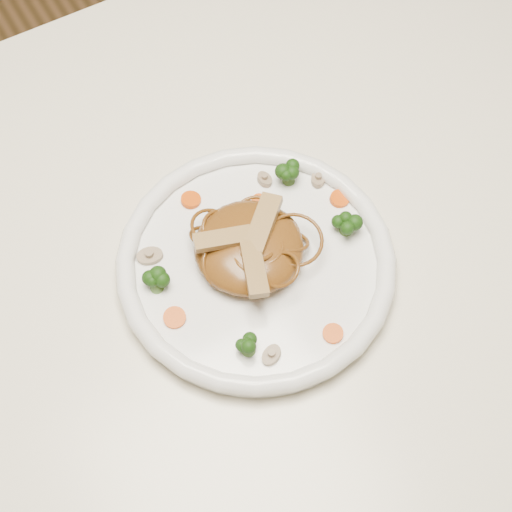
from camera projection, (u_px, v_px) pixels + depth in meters
ground at (233, 438)px, 1.45m from camera, size 4.00×4.00×0.00m
table at (218, 289)px, 0.88m from camera, size 1.20×0.80×0.75m
plate at (256, 266)px, 0.77m from camera, size 0.29×0.29×0.02m
noodle_mound at (249, 247)px, 0.76m from camera, size 0.14×0.14×0.04m
chicken_a at (263, 223)px, 0.75m from camera, size 0.06×0.06×0.01m
chicken_b at (223, 239)px, 0.74m from camera, size 0.06×0.03×0.01m
chicken_c at (254, 269)px, 0.72m from camera, size 0.04×0.06×0.01m
broccoli_0 at (289, 172)px, 0.80m from camera, size 0.03×0.03×0.03m
broccoli_1 at (155, 282)px, 0.74m from camera, size 0.03×0.03×0.03m
broccoli_2 at (248, 346)px, 0.71m from camera, size 0.03×0.03×0.03m
broccoli_3 at (347, 223)px, 0.77m from camera, size 0.03×0.03×0.03m
carrot_0 at (259, 201)px, 0.80m from camera, size 0.02×0.02×0.00m
carrot_1 at (175, 318)px, 0.73m from camera, size 0.02×0.02×0.00m
carrot_2 at (339, 199)px, 0.80m from camera, size 0.02×0.02×0.00m
carrot_3 at (191, 200)px, 0.80m from camera, size 0.03×0.03×0.00m
carrot_4 at (333, 333)px, 0.72m from camera, size 0.03×0.03×0.00m
mushroom_0 at (271, 355)px, 0.71m from camera, size 0.03×0.03×0.01m
mushroom_1 at (318, 179)px, 0.81m from camera, size 0.03×0.03×0.01m
mushroom_2 at (150, 256)px, 0.77m from camera, size 0.03×0.03×0.01m
mushroom_3 at (265, 179)px, 0.81m from camera, size 0.02×0.02×0.01m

